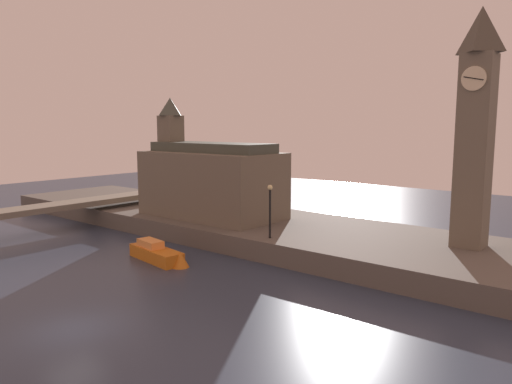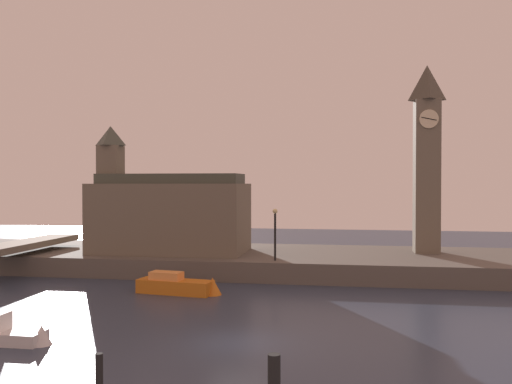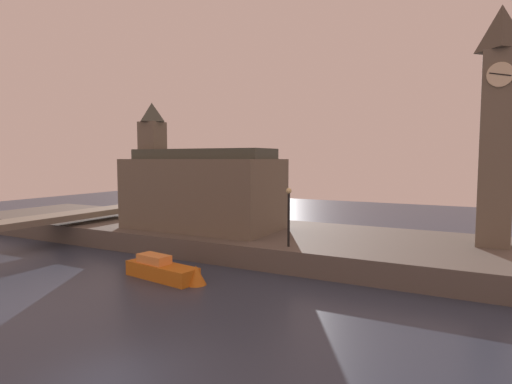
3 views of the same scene
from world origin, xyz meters
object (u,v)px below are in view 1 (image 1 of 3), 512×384
Objects in this scene: streetlamp at (270,205)px; boat_patrol_orange at (161,254)px; clock_tower at (476,126)px; parliament_hall at (209,179)px.

boat_patrol_orange is at bearing -134.40° from streetlamp.
clock_tower reaches higher than parliament_hall.
parliament_hall is at bearing -172.19° from clock_tower.
boat_patrol_orange is at bearing -65.57° from parliament_hall.
clock_tower is 1.23× the size of parliament_hall.
clock_tower reaches higher than streetlamp.
parliament_hall is at bearing 159.69° from streetlamp.
clock_tower is at bearing 7.81° from parliament_hall.
clock_tower is 2.62× the size of boat_patrol_orange.
parliament_hall is 3.26× the size of streetlamp.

